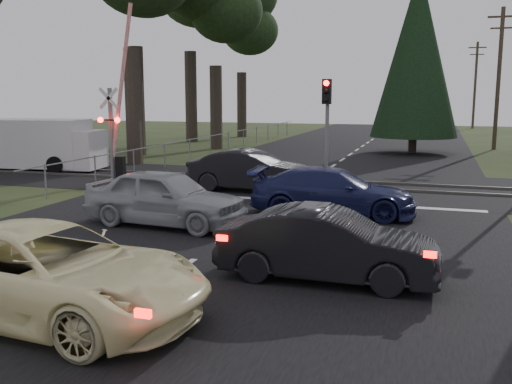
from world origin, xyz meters
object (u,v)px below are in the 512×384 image
at_px(crossing_signal, 116,132).
at_px(dark_car_far, 251,171).
at_px(dark_hatchback, 328,245).
at_px(white_van, 40,144).
at_px(utility_pole_far, 475,83).
at_px(silver_car, 165,198).
at_px(cream_coupe, 47,273).
at_px(traffic_signal_center, 327,115).
at_px(utility_pole_mid, 499,76).
at_px(blue_sedan, 333,192).

bearing_deg(crossing_signal, dark_car_far, -1.10).
bearing_deg(dark_hatchback, dark_car_far, 26.74).
relative_size(crossing_signal, white_van, 1.09).
distance_m(dark_hatchback, white_van, 20.17).
distance_m(utility_pole_far, white_van, 47.80).
bearing_deg(dark_car_far, silver_car, 177.29).
bearing_deg(cream_coupe, traffic_signal_center, -3.37).
height_order(traffic_signal_center, dark_hatchback, traffic_signal_center).
height_order(utility_pole_mid, dark_hatchback, utility_pole_mid).
bearing_deg(utility_pole_far, traffic_signal_center, -99.60).
relative_size(cream_coupe, dark_hatchback, 1.28).
bearing_deg(utility_pole_far, cream_coupe, -99.24).
bearing_deg(blue_sedan, white_van, 63.96).
bearing_deg(traffic_signal_center, dark_car_far, -159.08).
distance_m(cream_coupe, blue_sedan, 9.66).
bearing_deg(white_van, silver_car, -47.18).
bearing_deg(utility_pole_far, blue_sedan, -97.55).
bearing_deg(white_van, dark_car_far, -22.04).
height_order(cream_coupe, silver_car, silver_car).
bearing_deg(blue_sedan, utility_pole_mid, -18.96).
distance_m(cream_coupe, dark_hatchback, 5.06).
bearing_deg(utility_pole_far, crossing_signal, -109.23).
distance_m(cream_coupe, dark_car_far, 12.60).
xyz_separation_m(utility_pole_mid, dark_car_far, (-10.12, -20.32, -3.97)).
xyz_separation_m(dark_hatchback, dark_car_far, (-4.62, 9.37, 0.06)).
xyz_separation_m(cream_coupe, dark_hatchback, (3.92, 3.20, -0.05)).
xyz_separation_m(blue_sedan, white_van, (-15.11, 6.20, 0.51)).
xyz_separation_m(crossing_signal, dark_car_far, (5.66, -0.11, -1.30)).
xyz_separation_m(cream_coupe, blue_sedan, (2.97, 9.19, -0.04)).
bearing_deg(utility_pole_mid, cream_coupe, -105.97).
bearing_deg(dark_car_far, utility_pole_mid, -24.78).
bearing_deg(utility_pole_mid, crossing_signal, -127.97).
bearing_deg(white_van, crossing_signal, -33.27).
bearing_deg(crossing_signal, cream_coupe, -63.38).
height_order(dark_hatchback, dark_car_far, dark_car_far).
distance_m(crossing_signal, traffic_signal_center, 8.36).
height_order(crossing_signal, cream_coupe, crossing_signal).
xyz_separation_m(dark_hatchback, white_van, (-16.06, 12.18, 0.52)).
bearing_deg(white_van, utility_pole_mid, 30.83).
relative_size(blue_sedan, white_van, 0.76).
xyz_separation_m(utility_pole_far, silver_car, (-10.58, -51.38, -3.95)).
height_order(blue_sedan, dark_car_far, dark_car_far).
xyz_separation_m(traffic_signal_center, dark_car_far, (-2.62, -1.00, -2.05)).
distance_m(dark_hatchback, blue_sedan, 6.06).
distance_m(traffic_signal_center, dark_hatchback, 10.77).
bearing_deg(dark_car_far, white_van, 77.89).
bearing_deg(cream_coupe, utility_pole_far, -4.57).
distance_m(crossing_signal, utility_pole_far, 47.96).
xyz_separation_m(traffic_signal_center, white_van, (-14.06, 1.81, -1.59)).
bearing_deg(blue_sedan, crossing_signal, 65.70).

